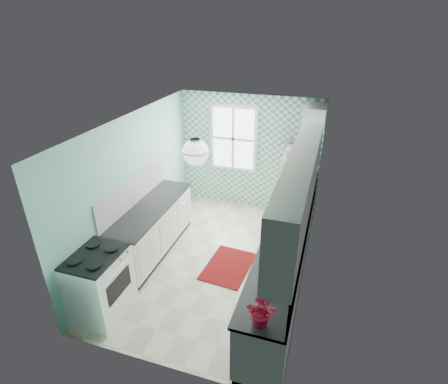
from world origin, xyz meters
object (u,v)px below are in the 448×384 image
(fridge, at_px, (296,190))
(stove, at_px, (100,283))
(ceiling_light, at_px, (196,152))
(fruit_bowl, at_px, (271,287))
(potted_plant, at_px, (262,311))
(microwave, at_px, (301,149))
(sink, at_px, (294,210))

(fridge, bearing_deg, stove, -123.53)
(ceiling_light, height_order, fruit_bowl, ceiling_light)
(stove, height_order, potted_plant, potted_plant)
(fridge, relative_size, fruit_bowl, 5.15)
(ceiling_light, distance_m, microwave, 2.90)
(microwave, bearing_deg, ceiling_light, 63.03)
(stove, xyz_separation_m, microwave, (2.31, 3.41, 1.09))
(ceiling_light, bearing_deg, microwave, 66.72)
(sink, bearing_deg, stove, -135.46)
(microwave, bearing_deg, fridge, 51.06)
(stove, distance_m, sink, 3.28)
(microwave, bearing_deg, fruit_bowl, 87.89)
(stove, relative_size, microwave, 1.91)
(potted_plant, bearing_deg, fridge, 91.36)
(ceiling_light, relative_size, stove, 0.35)
(sink, xyz_separation_m, potted_plant, (-0.00, -2.59, 0.19))
(fruit_bowl, distance_m, potted_plant, 0.56)
(stove, xyz_separation_m, sink, (2.40, 2.19, 0.41))
(fridge, bearing_deg, microwave, 55.34)
(stove, height_order, microwave, microwave)
(fridge, bearing_deg, ceiling_light, -112.69)
(fruit_bowl, height_order, microwave, microwave)
(sink, relative_size, potted_plant, 1.61)
(ceiling_light, height_order, stove, ceiling_light)
(ceiling_light, xyz_separation_m, sink, (1.20, 1.36, -1.39))
(fruit_bowl, xyz_separation_m, microwave, (-0.09, 3.27, 0.63))
(sink, bearing_deg, potted_plant, -87.91)
(ceiling_light, relative_size, sink, 0.61)
(ceiling_light, relative_size, fruit_bowl, 1.23)
(fridge, relative_size, sink, 2.56)
(sink, distance_m, microwave, 1.39)
(fruit_bowl, xyz_separation_m, potted_plant, (0.00, -0.54, 0.14))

